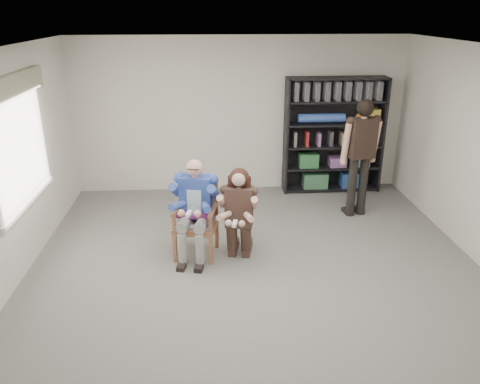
{
  "coord_description": "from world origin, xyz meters",
  "views": [
    {
      "loc": [
        -0.58,
        -4.89,
        3.22
      ],
      "look_at": [
        -0.2,
        0.6,
        1.05
      ],
      "focal_mm": 35.0,
      "sensor_mm": 36.0,
      "label": 1
    }
  ],
  "objects_px": {
    "bookshelf": "(334,136)",
    "standing_man": "(360,160)",
    "seated_man": "(195,209)",
    "armchair": "(196,220)",
    "kneeling_woman": "(239,215)"
  },
  "relations": [
    {
      "from": "bookshelf",
      "to": "standing_man",
      "type": "bearing_deg",
      "value": -83.45
    },
    {
      "from": "seated_man",
      "to": "standing_man",
      "type": "distance_m",
      "value": 2.89
    },
    {
      "from": "armchair",
      "to": "bookshelf",
      "type": "bearing_deg",
      "value": 55.05
    },
    {
      "from": "armchair",
      "to": "kneeling_woman",
      "type": "height_order",
      "value": "kneeling_woman"
    },
    {
      "from": "armchair",
      "to": "kneeling_woman",
      "type": "xyz_separation_m",
      "value": [
        0.58,
        -0.12,
        0.1
      ]
    },
    {
      "from": "seated_man",
      "to": "bookshelf",
      "type": "relative_size",
      "value": 0.66
    },
    {
      "from": "armchair",
      "to": "bookshelf",
      "type": "height_order",
      "value": "bookshelf"
    },
    {
      "from": "seated_man",
      "to": "kneeling_woman",
      "type": "bearing_deg",
      "value": -0.22
    },
    {
      "from": "kneeling_woman",
      "to": "standing_man",
      "type": "bearing_deg",
      "value": 44.39
    },
    {
      "from": "armchair",
      "to": "bookshelf",
      "type": "distance_m",
      "value": 3.47
    },
    {
      "from": "seated_man",
      "to": "kneeling_woman",
      "type": "relative_size",
      "value": 1.09
    },
    {
      "from": "kneeling_woman",
      "to": "standing_man",
      "type": "xyz_separation_m",
      "value": [
        2.04,
        1.32,
        0.32
      ]
    },
    {
      "from": "seated_man",
      "to": "armchair",
      "type": "bearing_deg",
      "value": 0.0
    },
    {
      "from": "bookshelf",
      "to": "standing_man",
      "type": "distance_m",
      "value": 1.18
    },
    {
      "from": "armchair",
      "to": "seated_man",
      "type": "relative_size",
      "value": 0.77
    }
  ]
}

